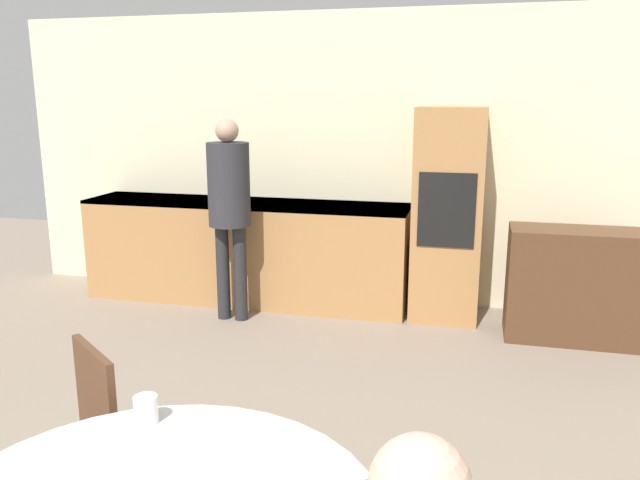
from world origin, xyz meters
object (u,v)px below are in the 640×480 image
(oven_unit, at_px, (448,215))
(cup, at_px, (146,410))
(person_standing, at_px, (229,198))
(sideboard, at_px, (586,286))
(chair_far_left, at_px, (75,450))

(oven_unit, distance_m, cup, 3.63)
(person_standing, bearing_deg, sideboard, 4.18)
(chair_far_left, xyz_separation_m, person_standing, (-0.50, 2.86, 0.53))
(cup, bearing_deg, person_standing, 106.82)
(oven_unit, relative_size, cup, 18.66)
(oven_unit, bearing_deg, cup, -103.36)
(oven_unit, relative_size, chair_far_left, 1.95)
(oven_unit, distance_m, chair_far_left, 3.62)
(chair_far_left, height_order, person_standing, person_standing)
(sideboard, bearing_deg, oven_unit, 163.84)
(sideboard, xyz_separation_m, cup, (-1.92, -3.22, 0.38))
(chair_far_left, distance_m, cup, 0.53)
(sideboard, distance_m, cup, 3.76)
(person_standing, bearing_deg, cup, -73.18)
(oven_unit, height_order, sideboard, oven_unit)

